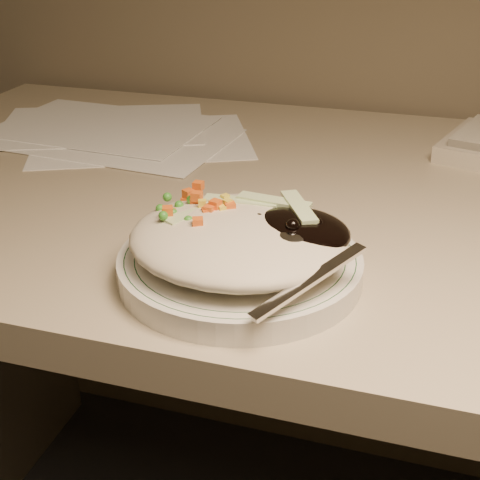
% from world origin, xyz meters
% --- Properties ---
extents(desk, '(1.40, 0.70, 0.74)m').
position_xyz_m(desk, '(0.00, 1.38, 0.54)').
color(desk, tan).
rests_on(desk, ground).
extents(plate, '(0.22, 0.22, 0.02)m').
position_xyz_m(plate, '(-0.10, 1.16, 0.75)').
color(plate, silver).
rests_on(plate, desk).
extents(plate_rim, '(0.21, 0.21, 0.00)m').
position_xyz_m(plate_rim, '(-0.10, 1.16, 0.76)').
color(plate_rim, '#144723').
rests_on(plate_rim, plate).
extents(meal, '(0.21, 0.19, 0.05)m').
position_xyz_m(meal, '(-0.10, 1.16, 0.78)').
color(meal, beige).
rests_on(meal, plate).
extents(papers, '(0.44, 0.35, 0.00)m').
position_xyz_m(papers, '(-0.40, 1.50, 0.74)').
color(papers, white).
rests_on(papers, desk).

